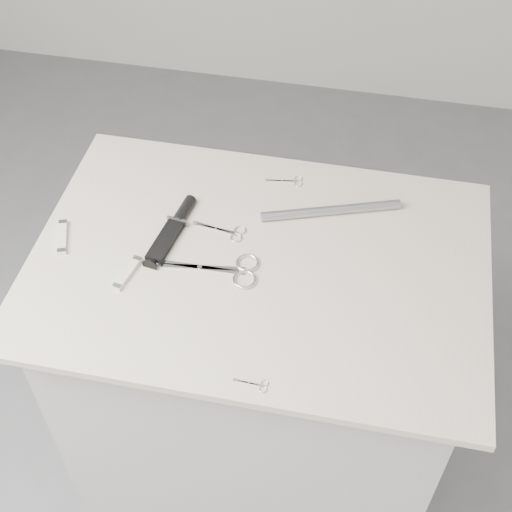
% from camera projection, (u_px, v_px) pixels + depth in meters
% --- Properties ---
extents(ground, '(4.00, 4.00, 0.01)m').
position_uv_depth(ground, '(258.00, 455.00, 2.25)').
color(ground, slate).
rests_on(ground, ground).
extents(plinth, '(0.90, 0.60, 0.90)m').
position_uv_depth(plinth, '(258.00, 377.00, 1.91)').
color(plinth, '#B9B9B7').
rests_on(plinth, ground).
extents(display_board, '(1.00, 0.70, 0.02)m').
position_uv_depth(display_board, '(259.00, 264.00, 1.57)').
color(display_board, beige).
rests_on(display_board, plinth).
extents(large_shears, '(0.23, 0.10, 0.01)m').
position_uv_depth(large_shears, '(229.00, 270.00, 1.54)').
color(large_shears, silver).
rests_on(large_shears, display_board).
extents(embroidery_scissors_a, '(0.12, 0.05, 0.00)m').
position_uv_depth(embroidery_scissors_a, '(228.00, 232.00, 1.61)').
color(embroidery_scissors_a, silver).
rests_on(embroidery_scissors_a, display_board).
extents(embroidery_scissors_b, '(0.09, 0.04, 0.00)m').
position_uv_depth(embroidery_scissors_b, '(290.00, 181.00, 1.73)').
color(embroidery_scissors_b, silver).
rests_on(embroidery_scissors_b, display_board).
extents(tiny_scissors, '(0.07, 0.03, 0.00)m').
position_uv_depth(tiny_scissors, '(256.00, 385.00, 1.35)').
color(tiny_scissors, silver).
rests_on(tiny_scissors, display_board).
extents(sheathed_knife, '(0.06, 0.21, 0.03)m').
position_uv_depth(sheathed_knife, '(174.00, 227.00, 1.62)').
color(sheathed_knife, black).
rests_on(sheathed_knife, display_board).
extents(pocket_knife_a, '(0.05, 0.10, 0.01)m').
position_uv_depth(pocket_knife_a, '(62.00, 237.00, 1.60)').
color(pocket_knife_a, silver).
rests_on(pocket_knife_a, display_board).
extents(pocket_knife_b, '(0.04, 0.10, 0.01)m').
position_uv_depth(pocket_knife_b, '(128.00, 273.00, 1.53)').
color(pocket_knife_b, silver).
rests_on(pocket_knife_b, display_board).
extents(metal_rail, '(0.32, 0.13, 0.02)m').
position_uv_depth(metal_rail, '(331.00, 210.00, 1.65)').
color(metal_rail, '#919399').
rests_on(metal_rail, display_board).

